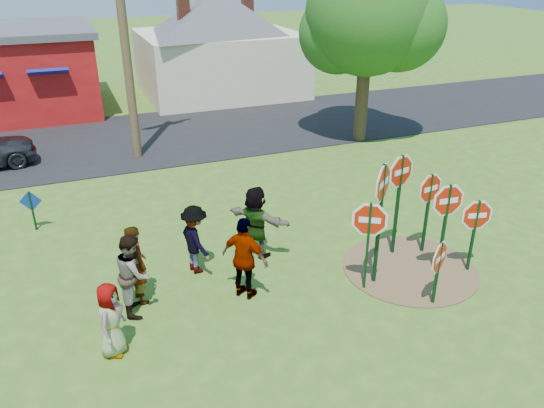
{
  "coord_description": "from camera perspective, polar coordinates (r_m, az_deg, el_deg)",
  "views": [
    {
      "loc": [
        -2.61,
        -9.86,
        6.84
      ],
      "look_at": [
        1.77,
        1.09,
        1.29
      ],
      "focal_mm": 35.0,
      "sensor_mm": 36.0,
      "label": 1
    }
  ],
  "objects": [
    {
      "name": "stop_sign_f",
      "position": [
        12.98,
        21.1,
        -1.57
      ],
      "size": [
        0.98,
        0.26,
        1.97
      ],
      "rotation": [
        0.0,
        0.0,
        -0.24
      ],
      "color": "#0D3317",
      "rests_on": "ground"
    },
    {
      "name": "cream_house",
      "position": [
        29.28,
        -5.79,
        17.39
      ],
      "size": [
        9.4,
        9.4,
        6.5
      ],
      "color": "beige",
      "rests_on": "ground"
    },
    {
      "name": "person_a",
      "position": [
        10.42,
        -16.94,
        -11.81
      ],
      "size": [
        0.78,
        0.88,
        1.51
      ],
      "primitive_type": "imported",
      "rotation": [
        0.0,
        0.0,
        1.05
      ],
      "color": "#404284",
      "rests_on": "ground"
    },
    {
      "name": "stop_sign_b",
      "position": [
        12.95,
        13.61,
        2.51
      ],
      "size": [
        1.07,
        0.3,
        2.78
      ],
      "rotation": [
        0.0,
        0.0,
        0.26
      ],
      "color": "#0D3317",
      "rests_on": "ground"
    },
    {
      "name": "leafy_tree",
      "position": [
        21.16,
        10.54,
        18.95
      ],
      "size": [
        5.11,
        4.67,
        7.27
      ],
      "color": "#382819",
      "rests_on": "ground"
    },
    {
      "name": "person_d",
      "position": [
        12.48,
        -8.26,
        -3.8
      ],
      "size": [
        0.86,
        1.2,
        1.69
      ],
      "primitive_type": "imported",
      "rotation": [
        0.0,
        0.0,
        1.8
      ],
      "color": "#313236",
      "rests_on": "ground"
    },
    {
      "name": "person_b",
      "position": [
        11.65,
        -14.33,
        -6.3
      ],
      "size": [
        0.58,
        0.75,
        1.81
      ],
      "primitive_type": "imported",
      "rotation": [
        0.0,
        0.0,
        1.81
      ],
      "color": "#217C66",
      "rests_on": "ground"
    },
    {
      "name": "stop_sign_e",
      "position": [
        11.63,
        17.51,
        -5.9
      ],
      "size": [
        0.85,
        0.48,
        1.63
      ],
      "rotation": [
        0.0,
        0.0,
        0.51
      ],
      "color": "#0D3317",
      "rests_on": "ground"
    },
    {
      "name": "person_c",
      "position": [
        11.38,
        -14.67,
        -7.25
      ],
      "size": [
        0.8,
        0.96,
        1.78
      ],
      "primitive_type": "imported",
      "rotation": [
        0.0,
        0.0,
        1.42
      ],
      "color": "brown",
      "rests_on": "ground"
    },
    {
      "name": "stop_sign_a",
      "position": [
        11.54,
        10.4,
        -2.49
      ],
      "size": [
        0.91,
        0.57,
        2.27
      ],
      "rotation": [
        0.0,
        0.0,
        -0.55
      ],
      "color": "#0D3317",
      "rests_on": "ground"
    },
    {
      "name": "utility_pole",
      "position": [
        19.38,
        -15.94,
        19.69
      ],
      "size": [
        2.36,
        0.94,
        10.03
      ],
      "rotation": [
        0.0,
        0.0,
        0.34
      ],
      "color": "#4C3823",
      "rests_on": "ground"
    },
    {
      "name": "stop_sign_c",
      "position": [
        12.33,
        18.28,
        -0.64
      ],
      "size": [
        1.02,
        0.13,
        2.48
      ],
      "rotation": [
        0.0,
        0.0,
        -0.11
      ],
      "color": "#0D3317",
      "rests_on": "ground"
    },
    {
      "name": "road",
      "position": [
        22.58,
        -14.23,
        6.83
      ],
      "size": [
        120.0,
        7.5,
        0.04
      ],
      "primitive_type": "cube",
      "color": "black",
      "rests_on": "ground"
    },
    {
      "name": "person_e",
      "position": [
        11.41,
        -2.94,
        -5.9
      ],
      "size": [
        1.06,
        1.16,
        1.91
      ],
      "primitive_type": "imported",
      "rotation": [
        0.0,
        0.0,
        2.25
      ],
      "color": "#532F60",
      "rests_on": "ground"
    },
    {
      "name": "ground",
      "position": [
        12.28,
        -5.86,
        -8.78
      ],
      "size": [
        120.0,
        120.0,
        0.0
      ],
      "primitive_type": "plane",
      "color": "#3A5D1A",
      "rests_on": "ground"
    },
    {
      "name": "stop_sign_g",
      "position": [
        11.56,
        11.71,
        0.73
      ],
      "size": [
        0.93,
        0.75,
        3.06
      ],
      "rotation": [
        0.0,
        0.0,
        0.67
      ],
      "color": "#0D3317",
      "rests_on": "ground"
    },
    {
      "name": "blue_diamond_d",
      "position": [
        15.66,
        -24.44,
        -0.21
      ],
      "size": [
        0.58,
        0.14,
        1.16
      ],
      "rotation": [
        0.0,
        0.0,
        -0.22
      ],
      "color": "#0D3317",
      "rests_on": "ground"
    },
    {
      "name": "person_f",
      "position": [
        12.98,
        -1.75,
        -1.93
      ],
      "size": [
        1.47,
        1.69,
        1.84
      ],
      "primitive_type": "imported",
      "rotation": [
        0.0,
        0.0,
        2.23
      ],
      "color": "#1F5630",
      "rests_on": "ground"
    },
    {
      "name": "dirt_patch",
      "position": [
        13.25,
        14.56,
        -6.7
      ],
      "size": [
        3.2,
        3.2,
        0.03
      ],
      "primitive_type": "cylinder",
      "color": "brown",
      "rests_on": "ground"
    },
    {
      "name": "stop_sign_d",
      "position": [
        13.36,
        16.58,
        1.0
      ],
      "size": [
        1.0,
        0.2,
        2.26
      ],
      "rotation": [
        0.0,
        0.0,
        0.19
      ],
      "color": "#0D3317",
      "rests_on": "ground"
    }
  ]
}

